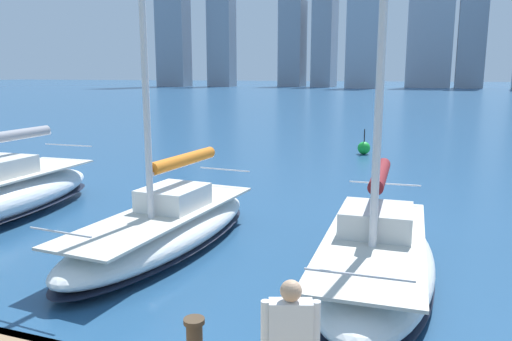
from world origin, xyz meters
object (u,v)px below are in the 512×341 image
Objects in this scene: sailboat_orange at (165,225)px; channel_buoy at (364,148)px; person_white_shirt at (290,341)px; sailboat_maroon at (374,255)px.

sailboat_orange is 17.39m from channel_buoy.
person_white_shirt is at bearing 130.03° from sailboat_orange.
sailboat_orange is 6.69× the size of person_white_shirt.
person_white_shirt is 23.35m from channel_buoy.
sailboat_maroon is 0.97× the size of sailboat_orange.
sailboat_maroon is at bearing 98.68° from channel_buoy.
sailboat_orange is (5.25, -0.34, 0.00)m from sailboat_maroon.
sailboat_maroon is at bearing -92.22° from person_white_shirt.
sailboat_orange is 7.89m from person_white_shirt.
person_white_shirt reaches higher than channel_buoy.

